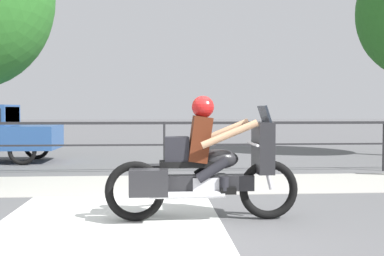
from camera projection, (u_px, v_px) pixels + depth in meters
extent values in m
plane|color=#565659|center=(170.00, 228.00, 5.83)|extent=(120.00, 120.00, 0.00)
cube|color=#A8A59E|center=(166.00, 184.00, 9.22)|extent=(44.00, 2.40, 0.01)
cube|color=silver|center=(105.00, 234.00, 5.58)|extent=(2.85, 6.00, 0.01)
cube|color=#232326|center=(164.00, 123.00, 10.80)|extent=(36.00, 0.04, 0.06)
cube|color=#232326|center=(164.00, 145.00, 10.82)|extent=(36.00, 0.03, 0.04)
cylinder|color=#232326|center=(164.00, 147.00, 10.83)|extent=(0.05, 0.05, 1.16)
cylinder|color=#232326|center=(384.00, 146.00, 11.19)|extent=(0.05, 0.05, 1.16)
torus|color=black|center=(269.00, 190.00, 6.32)|extent=(0.78, 0.11, 0.78)
torus|color=black|center=(135.00, 191.00, 6.19)|extent=(0.78, 0.11, 0.78)
cube|color=#232326|center=(202.00, 183.00, 6.25)|extent=(1.33, 0.22, 0.20)
cube|color=silver|center=(205.00, 187.00, 6.26)|extent=(0.34, 0.26, 0.26)
ellipsoid|color=#232326|center=(219.00, 159.00, 6.25)|extent=(0.52, 0.30, 0.26)
cube|color=black|center=(189.00, 164.00, 6.23)|extent=(0.77, 0.28, 0.08)
cube|color=#232326|center=(263.00, 147.00, 6.29)|extent=(0.20, 0.55, 0.66)
cube|color=#1E232B|center=(265.00, 114.00, 6.27)|extent=(0.10, 0.47, 0.24)
cylinder|color=silver|center=(252.00, 144.00, 6.28)|extent=(0.04, 0.70, 0.04)
cylinder|color=silver|center=(187.00, 195.00, 6.08)|extent=(0.96, 0.09, 0.09)
cube|color=#232326|center=(149.00, 183.00, 5.96)|extent=(0.48, 0.28, 0.33)
cube|color=#232326|center=(149.00, 177.00, 6.44)|extent=(0.48, 0.28, 0.33)
cylinder|color=silver|center=(266.00, 169.00, 6.30)|extent=(0.19, 0.06, 0.56)
cube|color=#4C1E0F|center=(200.00, 139.00, 6.23)|extent=(0.32, 0.36, 0.61)
sphere|color=tan|center=(203.00, 108.00, 6.21)|extent=(0.23, 0.23, 0.23)
sphere|color=#B21919|center=(203.00, 107.00, 6.21)|extent=(0.29, 0.29, 0.29)
cylinder|color=black|center=(213.00, 170.00, 6.10)|extent=(0.44, 0.13, 0.34)
cylinder|color=black|center=(224.00, 184.00, 6.12)|extent=(0.11, 0.11, 0.18)
cube|color=black|center=(228.00, 191.00, 6.13)|extent=(0.20, 0.10, 0.09)
cylinder|color=black|center=(210.00, 167.00, 6.40)|extent=(0.44, 0.13, 0.34)
cylinder|color=black|center=(221.00, 180.00, 6.42)|extent=(0.11, 0.11, 0.18)
cube|color=black|center=(225.00, 187.00, 6.43)|extent=(0.20, 0.10, 0.09)
cylinder|color=tan|center=(230.00, 134.00, 5.95)|extent=(0.72, 0.09, 0.37)
cylinder|color=tan|center=(223.00, 132.00, 6.55)|extent=(0.72, 0.09, 0.37)
cube|color=black|center=(177.00, 149.00, 6.21)|extent=(0.31, 0.25, 0.32)
cube|color=#19232D|center=(12.00, 115.00, 13.00)|extent=(0.04, 1.26, 0.45)
torus|color=black|center=(22.00, 151.00, 12.33)|extent=(0.73, 0.11, 0.73)
torus|color=black|center=(37.00, 146.00, 13.81)|extent=(0.73, 0.11, 0.73)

